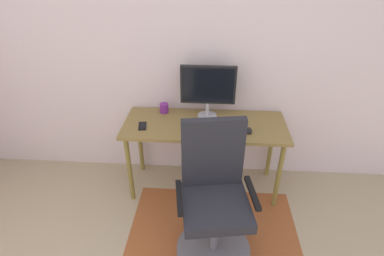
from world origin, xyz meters
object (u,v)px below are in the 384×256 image
object	(u,v)px
computer_mouse	(249,130)
office_chair	(214,207)
desk	(205,131)
monitor	(208,87)
keyboard	(211,133)
coffee_cup	(164,108)
cell_phone	(142,126)

from	to	relation	value
computer_mouse	office_chair	distance (m)	0.74
desk	monitor	xyz separation A→B (m)	(0.02, 0.15, 0.38)
monitor	keyboard	size ratio (longest dim) A/B	1.17
coffee_cup	cell_phone	size ratio (longest dim) A/B	0.64
monitor	coffee_cup	world-z (taller)	monitor
coffee_cup	office_chair	size ratio (longest dim) A/B	0.08
desk	coffee_cup	xyz separation A→B (m)	(-0.40, 0.20, 0.13)
cell_phone	desk	bearing A→B (deg)	-1.26
monitor	office_chair	xyz separation A→B (m)	(0.08, -0.87, -0.60)
computer_mouse	cell_phone	world-z (taller)	computer_mouse
keyboard	office_chair	distance (m)	0.64
desk	office_chair	bearing A→B (deg)	-82.22
cell_phone	office_chair	xyz separation A→B (m)	(0.66, -0.64, -0.31)
keyboard	coffee_cup	distance (m)	0.59
computer_mouse	coffee_cup	world-z (taller)	coffee_cup
monitor	keyboard	world-z (taller)	monitor
monitor	keyboard	bearing A→B (deg)	-82.88
cell_phone	office_chair	size ratio (longest dim) A/B	0.13
keyboard	computer_mouse	xyz separation A→B (m)	(0.33, 0.05, 0.01)
coffee_cup	cell_phone	distance (m)	0.33
keyboard	computer_mouse	distance (m)	0.33
coffee_cup	cell_phone	xyz separation A→B (m)	(-0.16, -0.29, -0.04)
computer_mouse	keyboard	bearing A→B (deg)	-171.90
desk	coffee_cup	world-z (taller)	coffee_cup
keyboard	coffee_cup	size ratio (longest dim) A/B	4.78
desk	keyboard	world-z (taller)	keyboard
keyboard	computer_mouse	world-z (taller)	computer_mouse
keyboard	cell_phone	size ratio (longest dim) A/B	3.07
monitor	office_chair	size ratio (longest dim) A/B	0.45
keyboard	office_chair	world-z (taller)	office_chair
computer_mouse	coffee_cup	bearing A→B (deg)	157.79
desk	cell_phone	xyz separation A→B (m)	(-0.56, -0.09, 0.09)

